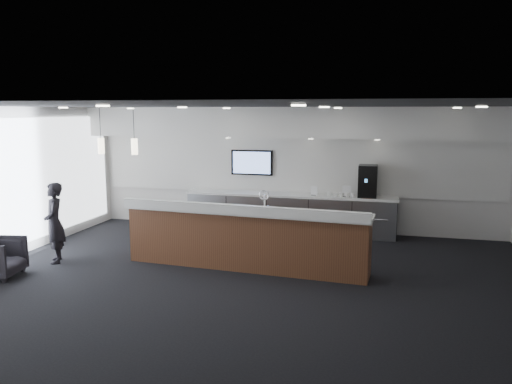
# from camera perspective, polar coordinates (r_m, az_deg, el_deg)

# --- Properties ---
(ground) EXTENTS (10.00, 10.00, 0.00)m
(ground) POSITION_cam_1_polar(r_m,az_deg,el_deg) (8.76, -0.57, -10.16)
(ground) COLOR black
(ground) RESTS_ON ground
(ceiling) EXTENTS (10.00, 8.00, 0.02)m
(ceiling) POSITION_cam_1_polar(r_m,az_deg,el_deg) (8.26, -0.60, 9.87)
(ceiling) COLOR black
(ceiling) RESTS_ON back_wall
(back_wall) EXTENTS (10.00, 0.02, 3.00)m
(back_wall) POSITION_cam_1_polar(r_m,az_deg,el_deg) (12.25, 4.18, 2.60)
(back_wall) COLOR silver
(back_wall) RESTS_ON ground
(left_wall) EXTENTS (0.02, 8.00, 3.00)m
(left_wall) POSITION_cam_1_polar(r_m,az_deg,el_deg) (10.78, -27.24, 0.70)
(left_wall) COLOR silver
(left_wall) RESTS_ON ground
(soffit_bulkhead) EXTENTS (10.00, 0.90, 0.70)m
(soffit_bulkhead) POSITION_cam_1_polar(r_m,az_deg,el_deg) (11.73, 3.86, 7.95)
(soffit_bulkhead) COLOR silver
(soffit_bulkhead) RESTS_ON back_wall
(alcove_panel) EXTENTS (9.80, 0.06, 1.40)m
(alcove_panel) POSITION_cam_1_polar(r_m,az_deg,el_deg) (12.21, 4.16, 3.05)
(alcove_panel) COLOR silver
(alcove_panel) RESTS_ON back_wall
(window_blinds_wall) EXTENTS (0.04, 7.36, 2.55)m
(window_blinds_wall) POSITION_cam_1_polar(r_m,az_deg,el_deg) (10.75, -27.08, 0.69)
(window_blinds_wall) COLOR #ACC1CF
(window_blinds_wall) RESTS_ON left_wall
(back_credenza) EXTENTS (5.06, 0.66, 0.95)m
(back_credenza) POSITION_cam_1_polar(r_m,az_deg,el_deg) (12.06, 3.82, -2.42)
(back_credenza) COLOR #95979D
(back_credenza) RESTS_ON ground
(wall_tv) EXTENTS (1.05, 0.08, 0.62)m
(wall_tv) POSITION_cam_1_polar(r_m,az_deg,el_deg) (12.36, -0.47, 3.38)
(wall_tv) COLOR black
(wall_tv) RESTS_ON back_wall
(pendant_left) EXTENTS (0.12, 0.12, 0.30)m
(pendant_left) POSITION_cam_1_polar(r_m,az_deg,el_deg) (9.90, -13.00, 5.18)
(pendant_left) COLOR beige
(pendant_left) RESTS_ON ceiling
(pendant_right) EXTENTS (0.12, 0.12, 0.30)m
(pendant_right) POSITION_cam_1_polar(r_m,az_deg,el_deg) (10.23, -16.51, 5.16)
(pendant_right) COLOR beige
(pendant_right) RESTS_ON ceiling
(ceiling_can_lights) EXTENTS (7.00, 5.00, 0.02)m
(ceiling_can_lights) POSITION_cam_1_polar(r_m,az_deg,el_deg) (8.26, -0.60, 9.66)
(ceiling_can_lights) COLOR white
(ceiling_can_lights) RESTS_ON ceiling
(service_counter) EXTENTS (4.69, 1.11, 1.49)m
(service_counter) POSITION_cam_1_polar(r_m,az_deg,el_deg) (9.33, -1.22, -5.23)
(service_counter) COLOR #5A311E
(service_counter) RESTS_ON ground
(coffee_machine) EXTENTS (0.42, 0.56, 0.74)m
(coffee_machine) POSITION_cam_1_polar(r_m,az_deg,el_deg) (11.76, 12.65, 1.23)
(coffee_machine) COLOR black
(coffee_machine) RESTS_ON back_credenza
(info_sign_left) EXTENTS (0.16, 0.05, 0.21)m
(info_sign_left) POSITION_cam_1_polar(r_m,az_deg,el_deg) (11.80, 6.67, 0.14)
(info_sign_left) COLOR white
(info_sign_left) RESTS_ON back_credenza
(info_sign_right) EXTENTS (0.19, 0.04, 0.26)m
(info_sign_right) POSITION_cam_1_polar(r_m,az_deg,el_deg) (11.70, 10.31, 0.08)
(info_sign_right) COLOR white
(info_sign_right) RESTS_ON back_credenza
(lounge_guest) EXTENTS (0.63, 0.68, 1.56)m
(lounge_guest) POSITION_cam_1_polar(r_m,az_deg,el_deg) (10.38, -22.05, -3.28)
(lounge_guest) COLOR black
(lounge_guest) RESTS_ON ground
(cup_0) EXTENTS (0.11, 0.11, 0.10)m
(cup_0) POSITION_cam_1_polar(r_m,az_deg,el_deg) (11.68, 11.78, -0.36)
(cup_0) COLOR white
(cup_0) RESTS_ON back_credenza
(cup_1) EXTENTS (0.15, 0.15, 0.10)m
(cup_1) POSITION_cam_1_polar(r_m,az_deg,el_deg) (11.68, 11.09, -0.34)
(cup_1) COLOR white
(cup_1) RESTS_ON back_credenza
(cup_2) EXTENTS (0.14, 0.14, 0.10)m
(cup_2) POSITION_cam_1_polar(r_m,az_deg,el_deg) (11.69, 10.41, -0.31)
(cup_2) COLOR white
(cup_2) RESTS_ON back_credenza
(cup_3) EXTENTS (0.14, 0.14, 0.10)m
(cup_3) POSITION_cam_1_polar(r_m,az_deg,el_deg) (11.70, 9.72, -0.28)
(cup_3) COLOR white
(cup_3) RESTS_ON back_credenza
(cup_4) EXTENTS (0.15, 0.15, 0.10)m
(cup_4) POSITION_cam_1_polar(r_m,az_deg,el_deg) (11.71, 9.04, -0.26)
(cup_4) COLOR white
(cup_4) RESTS_ON back_credenza
(cup_5) EXTENTS (0.12, 0.12, 0.10)m
(cup_5) POSITION_cam_1_polar(r_m,az_deg,el_deg) (11.72, 8.36, -0.23)
(cup_5) COLOR white
(cup_5) RESTS_ON back_credenza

